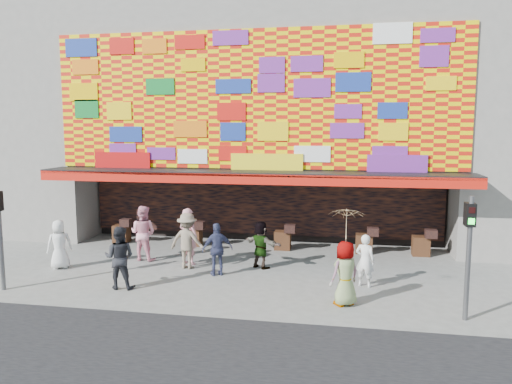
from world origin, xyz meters
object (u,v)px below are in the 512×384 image
Objects in this scene: ped_g at (345,273)px; parasol at (346,225)px; ped_f at (261,245)px; ped_i at (143,233)px; ped_d at (187,241)px; ped_e at (217,249)px; ped_h at (365,260)px; ped_a at (59,244)px; ped_b at (188,236)px; ped_c at (119,257)px; signal_right at (469,244)px; signal_left at (0,225)px.

parasol reaches higher than ped_g.
ped_f is 4.19m from ped_i.
ped_e is at bearing 158.40° from ped_d.
ped_g is 1.10× the size of ped_h.
ped_a is 1.04× the size of ped_h.
ped_b is 5.92m from ped_h.
ped_g is 0.89× the size of ped_i.
ped_g is at bearing 0.00° from parasol.
ped_d is at bearing 166.29° from ped_i.
ped_f is at bearing -1.94° from ped_h.
ped_f is at bearing -147.65° from ped_c.
ped_f is at bearing 147.99° from signal_right.
ped_b reaches higher than ped_c.
ped_c is 6.34m from ped_g.
ped_c is 1.17× the size of ped_h.
ped_f is at bearing -166.54° from ped_e.
ped_i is at bearing -15.10° from ped_d.
ped_g is 7.64m from ped_i.
ped_i is (-3.00, 1.30, 0.13)m from ped_e.
parasol is at bearing 162.57° from ped_f.
signal_right reaches higher than ped_b.
signal_right is 1.57× the size of ped_b.
ped_d is 1.32m from ped_e.
ped_c is (2.83, -1.53, 0.10)m from ped_a.
ped_i is 1.06× the size of parasol.
ped_a is 6.56m from ped_f.
ped_a is 5.26m from ped_e.
parasol is at bearing 172.80° from ped_c.
ped_g reaches higher than ped_a.
ped_e is 1.58m from ped_f.
ped_e is at bearing 160.12° from signal_right.
ped_e is at bearing 71.60° from ped_f.
ped_d is (4.08, 0.79, 0.11)m from ped_a.
ped_b is at bearing 6.93° from ped_h.
parasol is at bearing 132.51° from ped_a.
ped_h is (3.29, -1.34, -0.00)m from ped_f.
ped_d is 5.82m from parasol.
ped_i reaches higher than ped_f.
ped_b reaches higher than ped_f.
signal_right is 8.56m from ped_d.
ped_g is at bearing 170.08° from ped_b.
ped_i is (-7.47, 1.59, 0.18)m from ped_h.
ped_b is at bearing -117.25° from ped_c.
ped_a is at bearing -33.53° from ped_c.
ped_d is 1.02× the size of parasol.
ped_h is (10.10, 2.15, -1.09)m from signal_left.
signal_right reaches higher than ped_e.
parasol is (6.34, -0.23, 1.22)m from ped_c.
ped_a is 2.71m from ped_i.
signal_right is 8.84m from ped_b.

